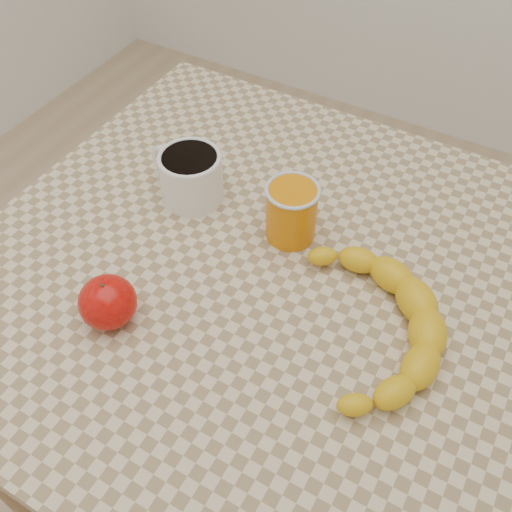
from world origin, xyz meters
The scene contains 6 objects.
ground centered at (0.00, 0.00, 0.00)m, with size 3.00×3.00×0.00m, color tan.
table centered at (0.00, 0.00, 0.66)m, with size 0.80×0.80×0.75m.
coffee_mug centered at (-0.16, 0.08, 0.79)m, with size 0.14×0.11×0.08m.
orange_juice_glass centered at (0.01, 0.08, 0.80)m, with size 0.08×0.08×0.09m.
apple centered at (-0.12, -0.17, 0.78)m, with size 0.09×0.09×0.07m.
banana centered at (0.19, -0.03, 0.77)m, with size 0.31×0.36×0.05m, color gold, non-canonical shape.
Camera 1 is at (0.26, -0.45, 1.37)m, focal length 40.00 mm.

